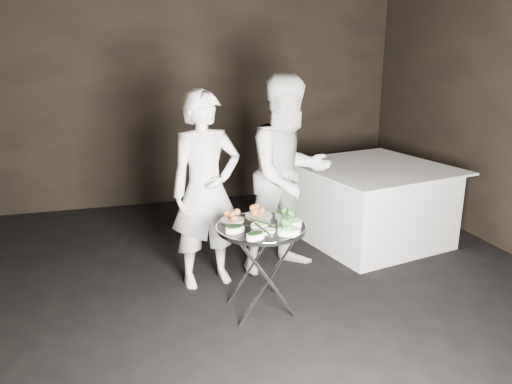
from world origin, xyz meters
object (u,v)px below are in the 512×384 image
object	(u,v)px
waiter_left	(206,190)
dining_table	(371,203)
serving_tray	(261,227)
tray_stand	(261,265)
waiter_right	(289,175)

from	to	relation	value
waiter_left	dining_table	bearing A→B (deg)	5.88
waiter_left	serving_tray	bearing A→B (deg)	-72.68
serving_tray	tray_stand	bearing A→B (deg)	-90.00
tray_stand	waiter_right	xyz separation A→B (m)	(0.48, 0.71, 0.52)
tray_stand	serving_tray	size ratio (longest dim) A/B	1.00
tray_stand	serving_tray	world-z (taller)	serving_tray
waiter_left	waiter_right	xyz separation A→B (m)	(0.79, 0.09, 0.05)
tray_stand	waiter_left	xyz separation A→B (m)	(-0.31, 0.62, 0.47)
tray_stand	serving_tray	xyz separation A→B (m)	(0.00, 0.00, 0.32)
serving_tray	waiter_left	size ratio (longest dim) A/B	0.41
waiter_left	dining_table	world-z (taller)	waiter_left
dining_table	waiter_right	bearing A→B (deg)	-159.14
serving_tray	dining_table	bearing A→B (deg)	35.62
serving_tray	waiter_right	xyz separation A→B (m)	(0.48, 0.71, 0.20)
waiter_left	waiter_right	bearing A→B (deg)	-2.70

